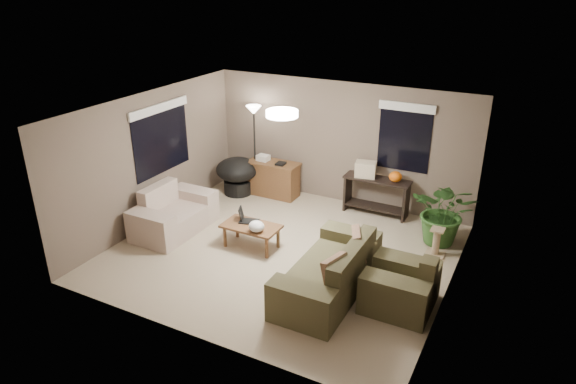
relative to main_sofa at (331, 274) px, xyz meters
The scene contains 20 objects.
room_shell 1.68m from the main_sofa, 149.59° to the left, with size 5.50×5.50×5.50m.
main_sofa is the anchor object (origin of this frame).
throw_pillows 0.44m from the main_sofa, ahead, with size 0.39×1.40×0.47m.
loveseat 3.42m from the main_sofa, behind, with size 0.90×1.60×0.85m.
armchair 1.04m from the main_sofa, ahead, with size 0.95×1.00×0.85m.
coffee_table 1.87m from the main_sofa, 160.82° to the left, with size 1.00×0.55×0.42m.
laptop 2.07m from the main_sofa, 159.73° to the left, with size 0.43×0.31×0.24m.
plastic_bag 1.64m from the main_sofa, 163.49° to the left, with size 0.27×0.25×0.19m, color white.
desk 3.75m from the main_sofa, 132.11° to the left, with size 1.10×0.50×0.75m.
desk_papers 3.88m from the main_sofa, 133.94° to the left, with size 0.68×0.28×0.12m.
console_table 2.92m from the main_sofa, 95.37° to the left, with size 1.30×0.40×0.75m.
pumpkin 2.96m from the main_sofa, 88.49° to the left, with size 0.25×0.25×0.20m, color orange.
cardboard_box 3.01m from the main_sofa, 100.21° to the left, with size 0.40×0.30×0.30m, color beige.
papasan_chair 4.11m from the main_sofa, 142.37° to the left, with size 0.97×0.97×0.80m.
floor_lamp 4.26m from the main_sofa, 136.88° to the left, with size 0.32×0.32×1.91m.
ceiling_fixture 2.55m from the main_sofa, 149.59° to the left, with size 0.50×0.50×0.10m, color white.
houseplant 2.57m from the main_sofa, 63.15° to the left, with size 1.09×1.21×0.94m, color #2D5923.
cat_scratching_post 2.15m from the main_sofa, 57.28° to the left, with size 0.32×0.32×0.50m.
window_left 4.31m from the main_sofa, 165.69° to the left, with size 0.05×1.56×1.33m.
window_back 3.51m from the main_sofa, 88.06° to the left, with size 1.06×0.05×1.33m.
Camera 1 is at (3.63, -6.80, 4.45)m, focal length 32.00 mm.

